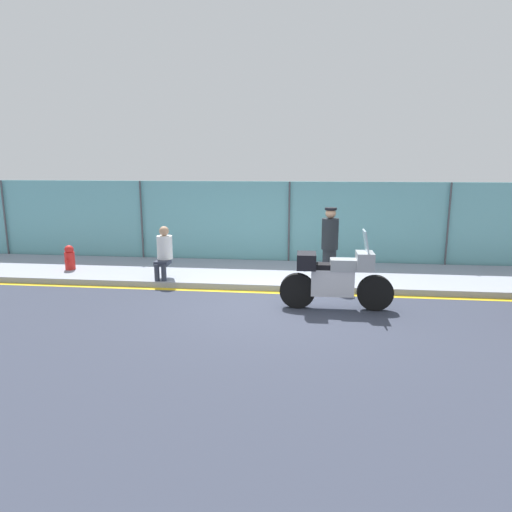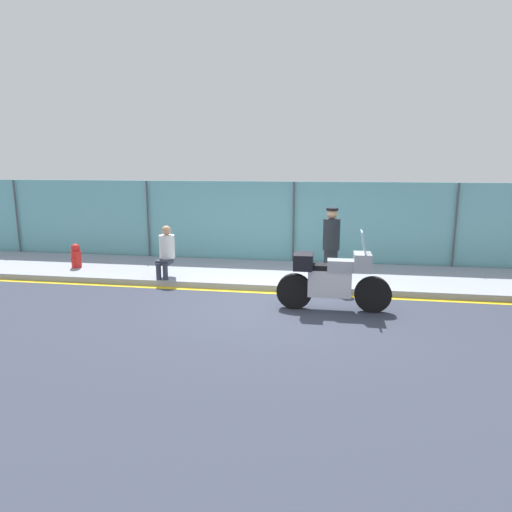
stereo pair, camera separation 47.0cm
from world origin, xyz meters
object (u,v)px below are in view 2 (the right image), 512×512
at_px(motorcycle, 332,278).
at_px(person_seated_on_curb, 166,249).
at_px(officer_standing, 331,244).
at_px(fire_hydrant, 76,256).

height_order(motorcycle, person_seated_on_curb, motorcycle).
distance_m(motorcycle, person_seated_on_curb, 4.15).
distance_m(officer_standing, fire_hydrant, 6.48).
bearing_deg(person_seated_on_curb, fire_hydrant, 168.88).
distance_m(person_seated_on_curb, fire_hydrant, 2.71).
xyz_separation_m(motorcycle, officer_standing, (-0.04, 1.80, 0.35)).
height_order(officer_standing, person_seated_on_curb, officer_standing).
xyz_separation_m(officer_standing, fire_hydrant, (-6.45, 0.22, -0.54)).
distance_m(motorcycle, officer_standing, 1.83).
height_order(motorcycle, fire_hydrant, motorcycle).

